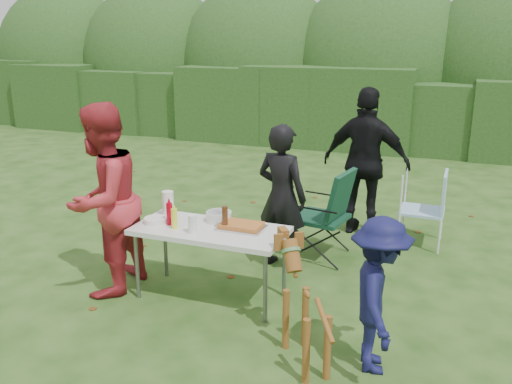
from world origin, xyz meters
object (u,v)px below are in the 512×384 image
(folding_table, at_px, (210,233))
(mustard_bottle, at_px, (174,219))
(dog, at_px, (306,311))
(camping_chair, at_px, (320,212))
(person_red_jacket, at_px, (103,200))
(beer_bottle, at_px, (225,218))
(person_cook, at_px, (282,197))
(child, at_px, (379,295))
(lawn_chair, at_px, (422,208))
(person_black_puffy, at_px, (366,162))
(paper_towel_roll, at_px, (168,203))
(ketchup_bottle, at_px, (170,214))

(folding_table, distance_m, mustard_bottle, 0.38)
(dog, bearing_deg, camping_chair, -24.32)
(person_red_jacket, relative_size, beer_bottle, 8.09)
(person_cook, xyz_separation_m, dog, (0.79, -1.75, -0.36))
(child, height_order, dog, child)
(person_cook, bearing_deg, lawn_chair, -124.77)
(lawn_chair, bearing_deg, child, 88.17)
(person_red_jacket, height_order, person_black_puffy, person_red_jacket)
(lawn_chair, bearing_deg, mustard_bottle, 48.02)
(person_black_puffy, bearing_deg, person_cook, 69.73)
(child, relative_size, beer_bottle, 5.25)
(child, height_order, mustard_bottle, child)
(folding_table, xyz_separation_m, mustard_bottle, (-0.32, -0.13, 0.15))
(camping_chair, bearing_deg, folding_table, 72.29)
(person_cook, height_order, dog, person_cook)
(person_black_puffy, height_order, lawn_chair, person_black_puffy)
(person_red_jacket, distance_m, dog, 2.38)
(lawn_chair, distance_m, mustard_bottle, 3.23)
(dog, bearing_deg, child, -110.96)
(child, bearing_deg, person_red_jacket, 68.75)
(person_cook, distance_m, child, 2.09)
(person_cook, relative_size, paper_towel_roll, 6.33)
(folding_table, xyz_separation_m, ketchup_bottle, (-0.42, -0.04, 0.16))
(beer_bottle, relative_size, paper_towel_roll, 0.92)
(ketchup_bottle, bearing_deg, dog, -24.01)
(person_black_puffy, relative_size, camping_chair, 1.78)
(child, xyz_separation_m, lawn_chair, (0.11, 2.87, -0.15))
(person_red_jacket, height_order, ketchup_bottle, person_red_jacket)
(dog, relative_size, ketchup_bottle, 4.46)
(mustard_bottle, distance_m, beer_bottle, 0.50)
(person_cook, bearing_deg, camping_chair, -113.15)
(person_red_jacket, height_order, camping_chair, person_red_jacket)
(person_cook, height_order, beer_bottle, person_cook)
(person_cook, relative_size, camping_chair, 1.52)
(folding_table, bearing_deg, ketchup_bottle, -174.17)
(person_red_jacket, xyz_separation_m, child, (2.80, -0.40, -0.34))
(child, relative_size, paper_towel_roll, 4.85)
(lawn_chair, xyz_separation_m, ketchup_bottle, (-2.27, -2.29, 0.37))
(child, relative_size, camping_chair, 1.16)
(paper_towel_roll, bearing_deg, person_black_puffy, 52.61)
(child, distance_m, paper_towel_roll, 2.46)
(ketchup_bottle, distance_m, paper_towel_roll, 0.29)
(folding_table, distance_m, paper_towel_roll, 0.63)
(folding_table, bearing_deg, lawn_chair, 50.58)
(mustard_bottle, height_order, beer_bottle, beer_bottle)
(ketchup_bottle, bearing_deg, beer_bottle, 5.05)
(person_cook, relative_size, child, 1.31)
(person_red_jacket, relative_size, ketchup_bottle, 8.83)
(person_cook, xyz_separation_m, mustard_bottle, (-0.73, -1.11, 0.02))
(person_red_jacket, height_order, child, person_red_jacket)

